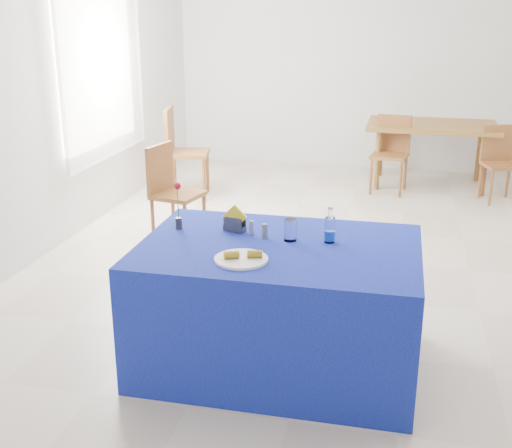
{
  "coord_description": "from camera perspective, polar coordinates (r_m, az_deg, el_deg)",
  "views": [
    {
      "loc": [
        0.46,
        -5.15,
        2.04
      ],
      "look_at": [
        -0.27,
        -1.88,
        0.92
      ],
      "focal_mm": 45.0,
      "sensor_mm": 36.0,
      "label": 1
    }
  ],
  "objects": [
    {
      "name": "room_shell",
      "position": [
        5.18,
        7.81,
        15.11
      ],
      "size": [
        7.0,
        7.0,
        7.0
      ],
      "color": "silver",
      "rests_on": "ground"
    },
    {
      "name": "floor",
      "position": [
        5.56,
        7.03,
        -3.17
      ],
      "size": [
        7.0,
        7.0,
        0.0
      ],
      "primitive_type": "plane",
      "color": "beige",
      "rests_on": "ground"
    },
    {
      "name": "blue_table",
      "position": [
        3.83,
        1.99,
        -7.22
      ],
      "size": [
        1.6,
        1.1,
        0.76
      ],
      "color": "#0F118F",
      "rests_on": "floor"
    },
    {
      "name": "rose_vase",
      "position": [
        3.94,
        -6.93,
        1.49
      ],
      "size": [
        0.04,
        0.04,
        0.29
      ],
      "color": "#26262B",
      "rests_on": "blue_table"
    },
    {
      "name": "chair_bg_left",
      "position": [
        7.67,
        11.93,
        6.61
      ],
      "size": [
        0.45,
        0.45,
        0.88
      ],
      "rotation": [
        0.0,
        0.0,
        -0.16
      ],
      "color": "brown",
      "rests_on": "floor"
    },
    {
      "name": "plate",
      "position": [
        3.45,
        -1.33,
        -3.15
      ],
      "size": [
        0.29,
        0.29,
        0.01
      ],
      "primitive_type": "cylinder",
      "color": "white",
      "rests_on": "blue_table"
    },
    {
      "name": "chair_bg_right",
      "position": [
        7.64,
        20.86,
        5.52
      ],
      "size": [
        0.46,
        0.46,
        0.83
      ],
      "rotation": [
        0.0,
        0.0,
        0.26
      ],
      "color": "brown",
      "rests_on": "floor"
    },
    {
      "name": "water_bottle",
      "position": [
        3.72,
        6.57,
        -0.58
      ],
      "size": [
        0.06,
        0.06,
        0.21
      ],
      "color": "silver",
      "rests_on": "blue_table"
    },
    {
      "name": "pepper_shaker",
      "position": [
        3.78,
        0.78,
        -0.61
      ],
      "size": [
        0.03,
        0.03,
        0.08
      ],
      "primitive_type": "cylinder",
      "color": "slate",
      "rests_on": "blue_table"
    },
    {
      "name": "curtain",
      "position": [
        6.62,
        -13.38,
        13.78
      ],
      "size": [
        0.04,
        1.75,
        1.85
      ],
      "primitive_type": "cube",
      "color": "white",
      "rests_on": "room_shell"
    },
    {
      "name": "window_pane",
      "position": [
        6.65,
        -13.94,
        13.76
      ],
      "size": [
        0.04,
        1.5,
        1.6
      ],
      "primitive_type": "cube",
      "color": "white",
      "rests_on": "room_shell"
    },
    {
      "name": "chair_win_a",
      "position": [
        5.9,
        -7.65,
        3.36
      ],
      "size": [
        0.48,
        0.48,
        0.89
      ],
      "rotation": [
        0.0,
        0.0,
        1.35
      ],
      "color": "brown",
      "rests_on": "floor"
    },
    {
      "name": "banana_pieces",
      "position": [
        3.44,
        -1.13,
        -2.72
      ],
      "size": [
        0.21,
        0.1,
        0.04
      ],
      "color": "gold",
      "rests_on": "plate"
    },
    {
      "name": "chair_win_b",
      "position": [
        7.32,
        -6.79,
        6.91
      ],
      "size": [
        0.53,
        0.53,
        1.01
      ],
      "rotation": [
        0.0,
        0.0,
        1.76
      ],
      "color": "brown",
      "rests_on": "floor"
    },
    {
      "name": "oak_table",
      "position": [
        8.01,
        15.37,
        8.07
      ],
      "size": [
        1.52,
        0.99,
        0.76
      ],
      "color": "olive",
      "rests_on": "floor"
    },
    {
      "name": "salt_shaker",
      "position": [
        3.84,
        -0.4,
        -0.31
      ],
      "size": [
        0.03,
        0.03,
        0.08
      ],
      "primitive_type": "cylinder",
      "color": "gray",
      "rests_on": "blue_table"
    },
    {
      "name": "napkin_holder",
      "position": [
        3.9,
        -1.91,
        0.06
      ],
      "size": [
        0.15,
        0.1,
        0.17
      ],
      "color": "#3A3B40",
      "rests_on": "blue_table"
    },
    {
      "name": "drinking_glass",
      "position": [
        3.73,
        3.07,
        -0.53
      ],
      "size": [
        0.07,
        0.07,
        0.13
      ],
      "primitive_type": "cylinder",
      "color": "silver",
      "rests_on": "blue_table"
    }
  ]
}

